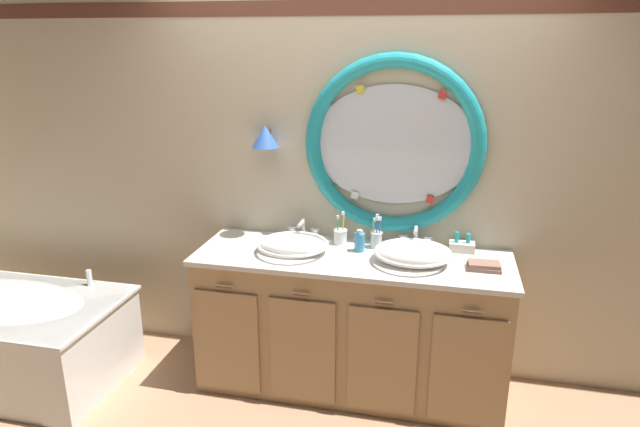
{
  "coord_description": "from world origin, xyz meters",
  "views": [
    {
      "loc": [
        0.57,
        -2.81,
        2.14
      ],
      "look_at": [
        -0.13,
        0.25,
        1.15
      ],
      "focal_mm": 30.88,
      "sensor_mm": 36.0,
      "label": 1
    }
  ],
  "objects_px": {
    "bathtub": "(9,331)",
    "toiletry_basket": "(462,246)",
    "sink_basin_left": "(293,244)",
    "folded_hand_towel": "(484,266)",
    "soap_dispenser": "(360,242)",
    "toothbrush_holder_left": "(340,236)",
    "toothbrush_holder_right": "(376,238)",
    "sink_basin_right": "(413,253)"
  },
  "relations": [
    {
      "from": "toothbrush_holder_right",
      "to": "folded_hand_towel",
      "type": "xyz_separation_m",
      "value": [
        0.64,
        -0.21,
        -0.04
      ]
    },
    {
      "from": "soap_dispenser",
      "to": "folded_hand_towel",
      "type": "relative_size",
      "value": 0.78
    },
    {
      "from": "soap_dispenser",
      "to": "toiletry_basket",
      "type": "relative_size",
      "value": 0.96
    },
    {
      "from": "toiletry_basket",
      "to": "toothbrush_holder_left",
      "type": "bearing_deg",
      "value": -177.05
    },
    {
      "from": "bathtub",
      "to": "folded_hand_towel",
      "type": "distance_m",
      "value": 3.02
    },
    {
      "from": "bathtub",
      "to": "toiletry_basket",
      "type": "height_order",
      "value": "toiletry_basket"
    },
    {
      "from": "sink_basin_right",
      "to": "toothbrush_holder_right",
      "type": "relative_size",
      "value": 2.1
    },
    {
      "from": "bathtub",
      "to": "toothbrush_holder_right",
      "type": "relative_size",
      "value": 6.74
    },
    {
      "from": "toothbrush_holder_left",
      "to": "soap_dispenser",
      "type": "relative_size",
      "value": 1.47
    },
    {
      "from": "toothbrush_holder_right",
      "to": "toiletry_basket",
      "type": "distance_m",
      "value": 0.53
    },
    {
      "from": "toothbrush_holder_left",
      "to": "folded_hand_towel",
      "type": "bearing_deg",
      "value": -14.56
    },
    {
      "from": "sink_basin_right",
      "to": "toothbrush_holder_left",
      "type": "relative_size",
      "value": 2.11
    },
    {
      "from": "folded_hand_towel",
      "to": "toothbrush_holder_left",
      "type": "bearing_deg",
      "value": 165.44
    },
    {
      "from": "folded_hand_towel",
      "to": "toiletry_basket",
      "type": "relative_size",
      "value": 1.24
    },
    {
      "from": "toothbrush_holder_left",
      "to": "toothbrush_holder_right",
      "type": "relative_size",
      "value": 1.0
    },
    {
      "from": "bathtub",
      "to": "toothbrush_holder_left",
      "type": "xyz_separation_m",
      "value": [
        2.07,
        0.59,
        0.61
      ]
    },
    {
      "from": "sink_basin_left",
      "to": "soap_dispenser",
      "type": "xyz_separation_m",
      "value": [
        0.39,
        0.11,
        0.01
      ]
    },
    {
      "from": "sink_basin_left",
      "to": "folded_hand_towel",
      "type": "distance_m",
      "value": 1.13
    },
    {
      "from": "bathtub",
      "to": "sink_basin_left",
      "type": "xyz_separation_m",
      "value": [
        1.82,
        0.39,
        0.61
      ]
    },
    {
      "from": "bathtub",
      "to": "soap_dispenser",
      "type": "xyz_separation_m",
      "value": [
        2.21,
        0.49,
        0.62
      ]
    },
    {
      "from": "sink_basin_left",
      "to": "toothbrush_holder_right",
      "type": "distance_m",
      "value": 0.52
    },
    {
      "from": "sink_basin_right",
      "to": "soap_dispenser",
      "type": "relative_size",
      "value": 3.1
    },
    {
      "from": "bathtub",
      "to": "folded_hand_towel",
      "type": "relative_size",
      "value": 7.75
    },
    {
      "from": "sink_basin_left",
      "to": "toothbrush_holder_right",
      "type": "relative_size",
      "value": 2.03
    },
    {
      "from": "bathtub",
      "to": "toiletry_basket",
      "type": "bearing_deg",
      "value": 12.64
    },
    {
      "from": "bathtub",
      "to": "sink_basin_left",
      "type": "height_order",
      "value": "sink_basin_left"
    },
    {
      "from": "bathtub",
      "to": "sink_basin_right",
      "type": "height_order",
      "value": "sink_basin_right"
    },
    {
      "from": "sink_basin_left",
      "to": "soap_dispenser",
      "type": "distance_m",
      "value": 0.41
    },
    {
      "from": "bathtub",
      "to": "soap_dispenser",
      "type": "bearing_deg",
      "value": 12.58
    },
    {
      "from": "folded_hand_towel",
      "to": "toiletry_basket",
      "type": "height_order",
      "value": "toiletry_basket"
    },
    {
      "from": "toothbrush_holder_right",
      "to": "folded_hand_towel",
      "type": "relative_size",
      "value": 1.15
    },
    {
      "from": "bathtub",
      "to": "toiletry_basket",
      "type": "relative_size",
      "value": 9.57
    },
    {
      "from": "bathtub",
      "to": "toothbrush_holder_left",
      "type": "bearing_deg",
      "value": 16.02
    },
    {
      "from": "toothbrush_holder_right",
      "to": "folded_hand_towel",
      "type": "height_order",
      "value": "toothbrush_holder_right"
    },
    {
      "from": "sink_basin_right",
      "to": "soap_dispenser",
      "type": "xyz_separation_m",
      "value": [
        -0.33,
        0.11,
        0.0
      ]
    },
    {
      "from": "bathtub",
      "to": "toiletry_basket",
      "type": "xyz_separation_m",
      "value": [
        2.83,
        0.63,
        0.59
      ]
    },
    {
      "from": "bathtub",
      "to": "toiletry_basket",
      "type": "distance_m",
      "value": 2.96
    },
    {
      "from": "sink_basin_right",
      "to": "folded_hand_towel",
      "type": "bearing_deg",
      "value": -2.44
    },
    {
      "from": "bathtub",
      "to": "toothbrush_holder_left",
      "type": "relative_size",
      "value": 6.77
    },
    {
      "from": "sink_basin_right",
      "to": "toothbrush_holder_right",
      "type": "height_order",
      "value": "toothbrush_holder_right"
    },
    {
      "from": "sink_basin_left",
      "to": "bathtub",
      "type": "bearing_deg",
      "value": -168.01
    },
    {
      "from": "soap_dispenser",
      "to": "folded_hand_towel",
      "type": "height_order",
      "value": "soap_dispenser"
    }
  ]
}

